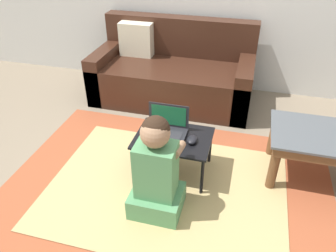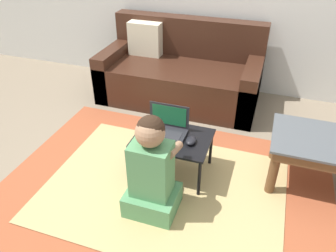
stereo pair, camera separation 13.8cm
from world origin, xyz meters
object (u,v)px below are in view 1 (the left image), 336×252
Objects in this scene: couch at (173,74)px; person_seated at (156,172)px; laptop_desk at (173,141)px; laptop at (166,129)px; computer_mouse at (192,140)px.

couch reaches higher than person_seated.
laptop_desk is 0.10m from laptop.
person_seated reaches higher than laptop.
laptop is (-0.07, 0.04, 0.07)m from laptop_desk.
couch is 1.34m from computer_mouse.
laptop_desk is 0.16m from computer_mouse.
person_seated is (-0.16, -0.39, -0.02)m from computer_mouse.
laptop reaches higher than computer_mouse.
laptop is (0.25, -1.19, 0.09)m from couch.
laptop_desk is (0.31, -1.23, 0.02)m from couch.
laptop is at bearing -78.24° from couch.
laptop_desk is at bearing 88.76° from person_seated.
person_seated is at bearing -91.24° from laptop_desk.
couch is 1.68m from person_seated.
person_seated is at bearing -82.85° from laptop.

